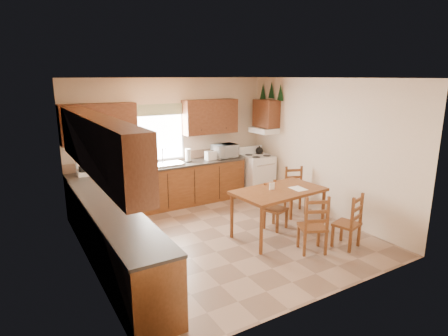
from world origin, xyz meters
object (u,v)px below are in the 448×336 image
chair_far_right (296,191)px  chair_near_right (347,220)px  microwave (225,151)px  chair_near_left (313,223)px  chair_far_left (276,206)px  dining_table (278,213)px  stove (257,175)px

chair_far_right → chair_near_right: bearing=-81.4°
microwave → chair_near_left: microwave is taller
microwave → chair_near_right: microwave is taller
chair_near_right → chair_far_left: (-0.52, 1.19, -0.02)m
dining_table → chair_near_left: size_ratio=1.63×
stove → chair_near_right: bearing=-92.8°
microwave → dining_table: microwave is taller
chair_near_right → microwave: bearing=-100.0°
chair_far_right → chair_near_left: bearing=-101.9°
chair_near_left → chair_near_right: bearing=-170.5°
microwave → chair_far_left: 2.22m
microwave → chair_near_right: size_ratio=0.56×
microwave → chair_near_right: (0.33, -3.30, -0.62)m
stove → chair_near_right: (-0.39, -3.02, -0.01)m
stove → microwave: 0.99m
stove → chair_near_left: size_ratio=0.97×
chair_far_left → microwave: bearing=67.7°
chair_far_right → stove: bearing=109.7°
stove → chair_far_left: (-0.91, -1.83, -0.03)m
microwave → dining_table: size_ratio=0.32×
microwave → chair_near_left: bearing=-98.3°
stove → dining_table: size_ratio=0.59×
chair_near_left → chair_near_right: (0.60, -0.16, -0.02)m
chair_near_left → chair_far_right: size_ratio=1.03×
chair_far_left → chair_far_right: chair_far_right is taller
stove → chair_far_left: bearing=-111.8°
dining_table → chair_near_right: 1.15m
stove → chair_far_left: size_ratio=1.07×
chair_far_left → stove: bearing=46.3°
chair_near_left → chair_far_right: 1.77m
microwave → chair_near_right: bearing=-87.8°
dining_table → chair_near_right: size_ratio=1.72×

